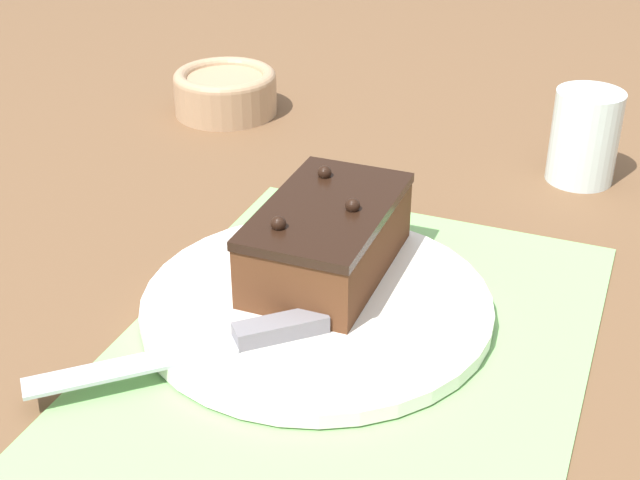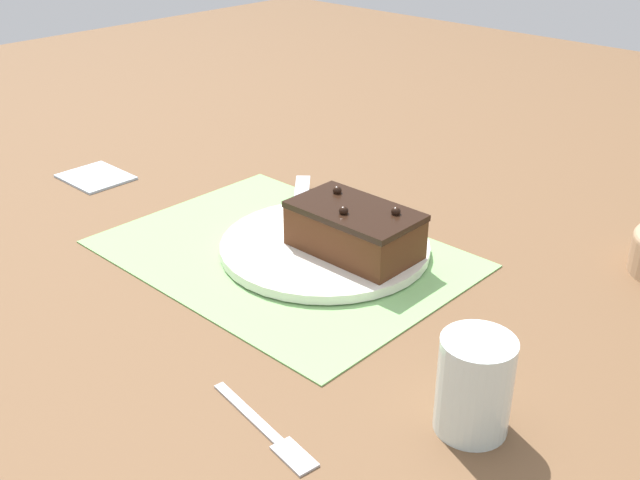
% 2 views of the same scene
% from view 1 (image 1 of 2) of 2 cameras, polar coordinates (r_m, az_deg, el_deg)
% --- Properties ---
extents(ground_plane, '(3.00, 3.00, 0.00)m').
position_cam_1_polar(ground_plane, '(0.67, 1.88, -7.25)').
color(ground_plane, brown).
extents(placemat_woven, '(0.46, 0.34, 0.00)m').
position_cam_1_polar(placemat_woven, '(0.67, 1.89, -7.11)').
color(placemat_woven, '#7AB266').
rests_on(placemat_woven, ground_plane).
extents(cake_plate, '(0.28, 0.28, 0.01)m').
position_cam_1_polar(cake_plate, '(0.71, -0.21, -4.15)').
color(cake_plate, white).
rests_on(cake_plate, placemat_woven).
extents(chocolate_cake, '(0.17, 0.10, 0.07)m').
position_cam_1_polar(chocolate_cake, '(0.72, 0.46, 0.16)').
color(chocolate_cake, '#512D19').
rests_on(chocolate_cake, cake_plate).
extents(serving_knife, '(0.16, 0.18, 0.01)m').
position_cam_1_polar(serving_knife, '(0.65, -5.62, -6.40)').
color(serving_knife, slate).
rests_on(serving_knife, cake_plate).
extents(drinking_glass, '(0.07, 0.07, 0.10)m').
position_cam_1_polar(drinking_glass, '(0.95, 16.58, 6.36)').
color(drinking_glass, silver).
rests_on(drinking_glass, ground_plane).
extents(small_bowl, '(0.12, 0.12, 0.05)m').
position_cam_1_polar(small_bowl, '(1.10, -6.08, 9.50)').
color(small_bowl, tan).
rests_on(small_bowl, ground_plane).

